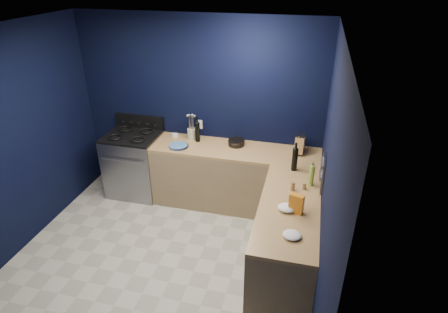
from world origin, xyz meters
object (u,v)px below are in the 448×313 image
(gas_range, at_px, (135,165))
(utensil_crock, at_px, (192,134))
(crouton_bag, at_px, (296,204))
(plate_stack, at_px, (178,146))
(knife_block, at_px, (300,145))

(gas_range, height_order, utensil_crock, utensil_crock)
(crouton_bag, bearing_deg, utensil_crock, 153.37)
(plate_stack, height_order, knife_block, knife_block)
(utensil_crock, xyz_separation_m, knife_block, (1.52, -0.07, 0.03))
(gas_range, distance_m, knife_block, 2.44)
(gas_range, height_order, plate_stack, plate_stack)
(plate_stack, bearing_deg, knife_block, 7.95)
(knife_block, relative_size, crouton_bag, 1.01)
(plate_stack, xyz_separation_m, crouton_bag, (1.67, -1.13, 0.09))
(crouton_bag, bearing_deg, knife_block, 107.89)
(gas_range, distance_m, utensil_crock, 1.02)
(plate_stack, relative_size, knife_block, 1.19)
(utensil_crock, relative_size, knife_block, 0.73)
(plate_stack, height_order, crouton_bag, crouton_bag)
(plate_stack, bearing_deg, utensil_crock, 72.26)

